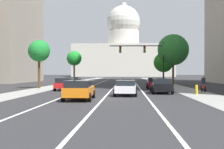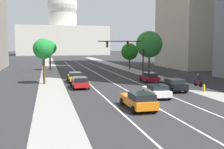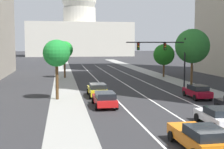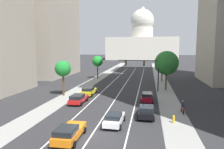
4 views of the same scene
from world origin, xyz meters
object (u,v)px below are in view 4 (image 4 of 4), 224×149
(capitol_building, at_px, (142,42))
(street_tree_near_left, at_px, (63,69))
(car_yellow, at_px, (89,91))
(car_white, at_px, (114,119))
(car_red, at_px, (78,99))
(fire_hydrant, at_px, (174,119))
(street_tree_near_right, at_px, (167,63))
(street_tree_mid_left, at_px, (98,61))
(car_orange, at_px, (69,132))
(street_tree_mid_right, at_px, (162,66))
(car_crimson, at_px, (147,97))
(car_black, at_px, (146,111))
(traffic_signal_mast, at_px, (145,67))
(cyclist, at_px, (183,107))

(capitol_building, bearing_deg, street_tree_near_left, -94.53)
(car_yellow, xyz_separation_m, car_white, (6.98, -14.01, -0.06))
(car_red, relative_size, fire_hydrant, 5.10)
(car_yellow, distance_m, street_tree_near_left, 6.06)
(car_yellow, height_order, street_tree_near_left, street_tree_near_left)
(car_yellow, distance_m, street_tree_near_right, 16.55)
(fire_hydrant, bearing_deg, street_tree_mid_left, 117.44)
(car_orange, distance_m, street_tree_near_left, 19.69)
(street_tree_mid_right, height_order, street_tree_near_right, street_tree_near_right)
(car_red, bearing_deg, car_crimson, -74.13)
(car_black, xyz_separation_m, street_tree_mid_right, (3.52, 29.55, 3.16))
(street_tree_mid_right, distance_m, street_tree_near_left, 27.15)
(car_white, bearing_deg, capitol_building, 2.56)
(street_tree_mid_right, bearing_deg, fire_hydrant, -90.77)
(street_tree_near_left, bearing_deg, car_black, -32.81)
(street_tree_mid_left, bearing_deg, street_tree_near_right, -37.09)
(car_red, distance_m, traffic_signal_mast, 15.81)
(car_crimson, height_order, street_tree_near_left, street_tree_near_left)
(car_crimson, xyz_separation_m, car_orange, (-6.98, -15.77, -0.00))
(car_white, height_order, cyclist, cyclist)
(car_red, bearing_deg, street_tree_near_right, -47.35)
(street_tree_mid_right, bearing_deg, street_tree_near_right, -89.26)
(car_black, bearing_deg, cyclist, -61.73)
(car_orange, xyz_separation_m, cyclist, (11.63, 10.42, 0.08))
(car_orange, relative_size, street_tree_near_left, 0.76)
(capitol_building, bearing_deg, car_orange, -90.72)
(car_crimson, height_order, car_black, car_black)
(car_yellow, xyz_separation_m, car_black, (10.47, -10.62, -0.01))
(car_crimson, bearing_deg, street_tree_near_right, -18.95)
(car_orange, xyz_separation_m, traffic_signal_mast, (6.45, 24.42, 3.96))
(car_crimson, height_order, street_tree_mid_right, street_tree_mid_right)
(capitol_building, height_order, car_white, capitol_building)
(street_tree_mid_right, xyz_separation_m, street_tree_near_left, (-18.37, -19.97, 0.90))
(car_yellow, height_order, street_tree_mid_right, street_tree_mid_right)
(street_tree_near_left, bearing_deg, cyclist, -20.17)
(car_black, height_order, street_tree_near_left, street_tree_near_left)
(car_black, bearing_deg, car_red, 66.35)
(car_yellow, distance_m, traffic_signal_mast, 12.17)
(street_tree_mid_right, bearing_deg, car_yellow, -126.47)
(car_crimson, relative_size, street_tree_mid_left, 0.69)
(car_crimson, bearing_deg, car_black, -178.89)
(car_yellow, bearing_deg, car_orange, -169.13)
(street_tree_mid_right, bearing_deg, street_tree_mid_left, 175.18)
(fire_hydrant, bearing_deg, street_tree_mid_right, 89.23)
(street_tree_mid_right, bearing_deg, car_red, -119.46)
(car_yellow, height_order, traffic_signal_mast, traffic_signal_mast)
(cyclist, distance_m, street_tree_mid_left, 34.26)
(traffic_signal_mast, bearing_deg, car_black, -88.17)
(street_tree_mid_left, bearing_deg, cyclist, -57.17)
(traffic_signal_mast, xyz_separation_m, street_tree_near_right, (4.20, 1.39, 0.79))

